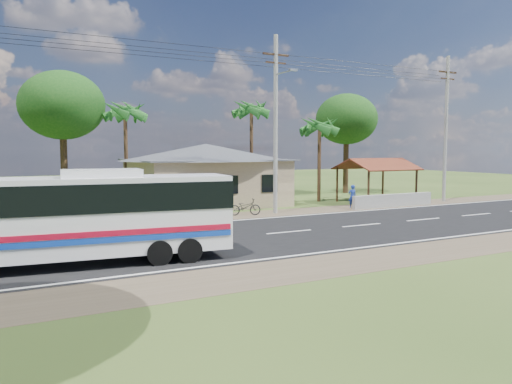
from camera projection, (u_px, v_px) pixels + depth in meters
ground at (289, 232)px, 24.24m from camera, size 120.00×120.00×0.00m
road at (289, 232)px, 24.24m from camera, size 120.00×16.00×0.03m
house at (206, 168)px, 35.91m from camera, size 12.40×10.00×5.00m
waiting_shed at (377, 166)px, 37.56m from camera, size 5.20×4.48×3.35m
concrete_barrier at (393, 200)px, 34.74m from camera, size 7.00×0.30×0.90m
utility_poles at (271, 121)px, 30.69m from camera, size 32.80×2.22×11.00m
palm_near at (320, 127)px, 37.86m from camera, size 2.80×2.80×6.70m
palm_mid at (251, 110)px, 40.05m from camera, size 2.80×2.80×8.20m
palm_far at (125, 112)px, 35.85m from camera, size 2.80×2.80×7.70m
tree_behind_house at (62, 106)px, 35.70m from camera, size 6.00×6.00×9.61m
tree_behind_shed at (347, 120)px, 45.22m from camera, size 5.60×5.60×9.02m
coach_bus at (76, 211)px, 17.18m from camera, size 10.94×3.50×3.34m
motorcycle at (245, 207)px, 30.33m from camera, size 2.04×1.21×1.01m
person at (352, 196)px, 34.11m from camera, size 0.65×0.50×1.59m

